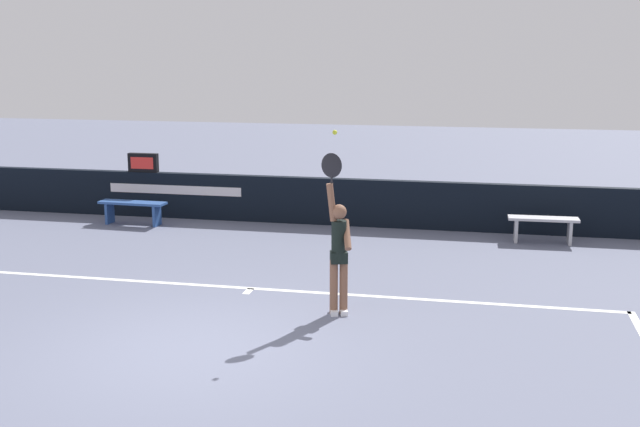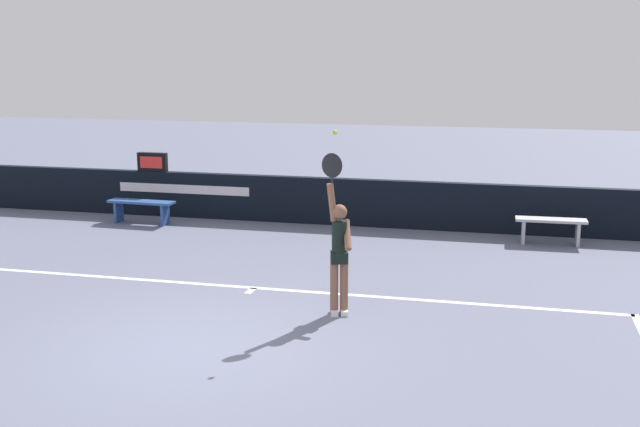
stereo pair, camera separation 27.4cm
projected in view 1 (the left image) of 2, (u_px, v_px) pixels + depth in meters
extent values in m
plane|color=slate|center=(190.00, 350.00, 9.74)|extent=(60.00, 60.00, 0.00)
cube|color=white|center=(251.00, 288.00, 12.24)|extent=(11.27, 0.11, 0.00)
cube|color=white|center=(248.00, 291.00, 12.10)|extent=(0.11, 0.30, 0.00)
cube|color=black|center=(316.00, 201.00, 16.71)|extent=(16.97, 0.20, 1.00)
cube|color=silver|center=(175.00, 190.00, 17.22)|extent=(3.06, 0.01, 0.19)
cube|color=black|center=(143.00, 163.00, 17.35)|extent=(0.68, 0.14, 0.42)
cube|color=red|center=(142.00, 163.00, 17.28)|extent=(0.53, 0.01, 0.26)
cylinder|color=brown|center=(344.00, 287.00, 11.00)|extent=(0.11, 0.11, 0.79)
cylinder|color=brown|center=(334.00, 287.00, 10.99)|extent=(0.11, 0.11, 0.79)
cube|color=white|center=(344.00, 312.00, 11.05)|extent=(0.16, 0.26, 0.07)
cube|color=white|center=(334.00, 312.00, 11.04)|extent=(0.16, 0.26, 0.07)
cylinder|color=black|center=(339.00, 240.00, 10.86)|extent=(0.21, 0.21, 0.56)
cube|color=black|center=(339.00, 257.00, 10.90)|extent=(0.28, 0.26, 0.16)
sphere|color=brown|center=(339.00, 212.00, 10.77)|extent=(0.21, 0.21, 0.21)
cylinder|color=brown|center=(332.00, 202.00, 10.74)|extent=(0.17, 0.13, 0.53)
cylinder|color=brown|center=(347.00, 235.00, 10.79)|extent=(0.20, 0.42, 0.39)
ellipsoid|color=black|center=(332.00, 165.00, 10.63)|extent=(0.32, 0.12, 0.38)
cylinder|color=black|center=(332.00, 179.00, 10.67)|extent=(0.03, 0.03, 0.18)
sphere|color=#D1DE30|center=(335.00, 132.00, 10.31)|extent=(0.06, 0.06, 0.06)
cube|color=#2A4D8F|center=(132.00, 203.00, 16.64)|extent=(1.47, 0.42, 0.05)
cube|color=#2A4D8F|center=(110.00, 212.00, 16.83)|extent=(0.07, 0.32, 0.47)
cube|color=#2A4D8F|center=(157.00, 215.00, 16.56)|extent=(0.07, 0.32, 0.47)
cube|color=#B2B3B9|center=(543.00, 219.00, 15.05)|extent=(1.34, 0.40, 0.05)
cube|color=#B2B3B9|center=(516.00, 230.00, 15.19)|extent=(0.07, 0.32, 0.48)
cube|color=#B2B3B9|center=(570.00, 232.00, 15.01)|extent=(0.07, 0.32, 0.48)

